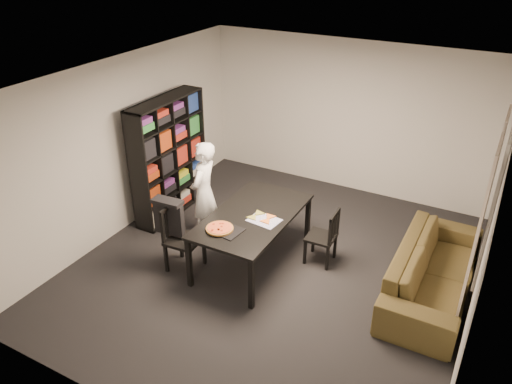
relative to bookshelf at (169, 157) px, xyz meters
The scene contains 16 objects.
room 2.26m from the bookshelf, 15.56° to the right, with size 5.01×5.51×2.61m.
window_pane 4.67m from the bookshelf, ahead, with size 0.02×1.40×1.60m, color black.
window_frame 4.67m from the bookshelf, ahead, with size 0.03×1.52×1.72m, color white.
curtain_left 4.59m from the bookshelf, ahead, with size 0.03×0.70×2.25m, color beige.
curtain_right 4.59m from the bookshelf, ahead, with size 0.03×0.70×2.25m, color beige.
bookshelf is the anchor object (origin of this frame).
dining_table 1.96m from the bookshelf, 18.96° to the right, with size 1.01×1.82×0.76m.
chair_left 1.63m from the bookshelf, 49.76° to the right, with size 0.46×0.46×0.94m.
chair_right 2.78m from the bookshelf, ahead, with size 0.39×0.39×0.81m.
draped_jacket 1.51m from the bookshelf, 53.66° to the right, with size 0.44×0.21×0.52m.
person 1.07m from the bookshelf, 25.84° to the right, with size 0.57×0.37×1.55m, color white.
baking_tray 2.08m from the bookshelf, 33.30° to the right, with size 0.40×0.32×0.01m, color black.
pepperoni_pizza 2.04m from the bookshelf, 35.14° to the right, with size 0.35×0.35×0.03m.
kitchen_towel 2.17m from the bookshelf, 18.73° to the right, with size 0.40×0.30×0.01m, color silver.
pizza_slices 2.10m from the bookshelf, 18.10° to the right, with size 0.37×0.31×0.01m, color gold, non-canonical shape.
sofa 4.21m from the bookshelf, ahead, with size 2.28×0.89×0.66m, color #433D1B.
Camera 1 is at (2.45, -5.04, 4.16)m, focal length 35.00 mm.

